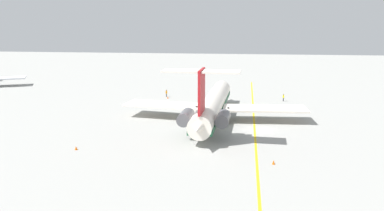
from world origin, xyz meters
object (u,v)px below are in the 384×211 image
ground_crew_near_tail (283,97)px  safety_cone_tail (168,97)px  safety_cone_wingtip (274,162)px  safety_cone_nose (76,148)px  ground_crew_near_nose (166,92)px  main_jetliner (212,105)px

ground_crew_near_tail → safety_cone_tail: size_ratio=3.07×
safety_cone_wingtip → safety_cone_nose: bearing=85.2°
ground_crew_near_tail → safety_cone_wingtip: ground_crew_near_tail is taller
ground_crew_near_nose → safety_cone_tail: bearing=-16.4°
main_jetliner → safety_cone_nose: (-18.74, 18.47, -2.86)m
ground_crew_near_nose → ground_crew_near_tail: 28.07m
safety_cone_nose → ground_crew_near_tail: bearing=-40.5°
ground_crew_near_tail → safety_cone_nose: ground_crew_near_tail is taller
ground_crew_near_nose → safety_cone_wingtip: bearing=-10.7°
main_jetliner → safety_cone_tail: bearing=33.5°
main_jetliner → ground_crew_near_tail: 25.63m
main_jetliner → safety_cone_tail: (20.61, 12.30, -2.86)m
ground_crew_near_tail → safety_cone_tail: (-0.01, 27.39, -0.79)m
main_jetliner → safety_cone_nose: bearing=138.1°
ground_crew_near_nose → ground_crew_near_tail: (-1.58, -28.03, -0.09)m
main_jetliner → ground_crew_near_nose: size_ratio=21.55×
main_jetliner → safety_cone_tail: 24.17m
safety_cone_nose → safety_cone_wingtip: (-2.34, -28.07, 0.00)m
ground_crew_near_nose → safety_cone_tail: (-1.59, -0.64, -0.88)m
ground_crew_near_nose → safety_cone_nose: size_ratio=3.33×
main_jetliner → safety_cone_wingtip: bearing=-152.9°
safety_cone_tail → main_jetliner: bearing=-149.2°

